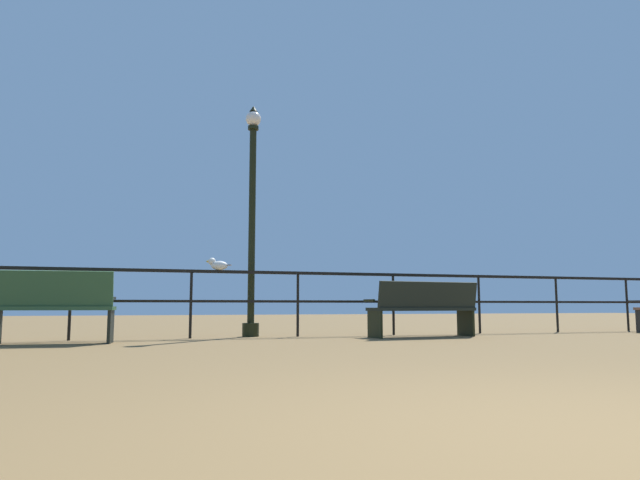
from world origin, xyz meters
TOP-DOWN VIEW (x-y plane):
  - pier_railing at (0.00, 7.62)m, footprint 22.52×0.05m
  - bench_near_left at (-2.72, 6.78)m, footprint 1.54×0.75m
  - bench_near_right at (2.75, 6.78)m, footprint 1.82×0.77m
  - lamppost_center at (0.13, 7.84)m, footprint 0.27×0.27m
  - seagull_on_rail at (-0.46, 7.62)m, footprint 0.41×0.23m

SIDE VIEW (x-z plane):
  - bench_near_right at x=2.75m, z-range 0.06..0.94m
  - bench_near_left at x=-2.72m, z-range 0.05..1.01m
  - pier_railing at x=0.00m, z-range 0.25..1.31m
  - seagull_on_rail at x=-0.46m, z-range 1.05..1.25m
  - lamppost_center at x=0.13m, z-range 0.03..3.93m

